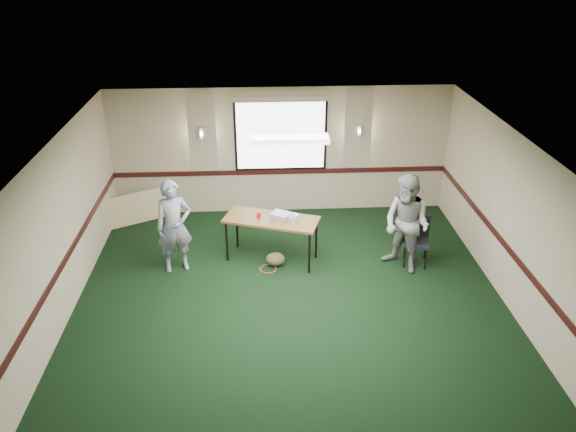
{
  "coord_description": "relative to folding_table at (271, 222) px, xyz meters",
  "views": [
    {
      "loc": [
        -0.47,
        -7.02,
        5.4
      ],
      "look_at": [
        0.0,
        1.3,
        1.2
      ],
      "focal_mm": 35.0,
      "sensor_mm": 36.0,
      "label": 1
    }
  ],
  "objects": [
    {
      "name": "person_left",
      "position": [
        -1.7,
        -0.23,
        0.08
      ],
      "size": [
        0.71,
        0.57,
        1.71
      ],
      "primitive_type": "imported",
      "rotation": [
        0.0,
        0.0,
        0.28
      ],
      "color": "#3D4987",
      "rests_on": "ground"
    },
    {
      "name": "red_cup",
      "position": [
        -0.23,
        0.03,
        0.12
      ],
      "size": [
        0.07,
        0.07,
        0.11
      ],
      "primitive_type": "cylinder",
      "color": "#A80C0B",
      "rests_on": "folding_table"
    },
    {
      "name": "water_bottle",
      "position": [
        0.38,
        -0.24,
        0.17
      ],
      "size": [
        0.07,
        0.07,
        0.22
      ],
      "primitive_type": "cylinder",
      "color": "#92CAEF",
      "rests_on": "folding_table"
    },
    {
      "name": "duffel_bag",
      "position": [
        0.06,
        -0.23,
        -0.66
      ],
      "size": [
        0.42,
        0.37,
        0.25
      ],
      "primitive_type": "ellipsoid",
      "rotation": [
        0.0,
        0.0,
        -0.35
      ],
      "color": "#474528",
      "rests_on": "ground"
    },
    {
      "name": "folded_table",
      "position": [
        -2.74,
        1.67,
        -0.46
      ],
      "size": [
        1.19,
        0.75,
        0.64
      ],
      "primitive_type": "cube",
      "rotation": [
        -0.21,
        0.0,
        0.49
      ],
      "color": "tan",
      "rests_on": "ground"
    },
    {
      "name": "game_console",
      "position": [
        0.36,
        0.03,
        0.09
      ],
      "size": [
        0.28,
        0.26,
        0.06
      ],
      "primitive_type": "cube",
      "rotation": [
        0.0,
        0.0,
        -0.46
      ],
      "color": "white",
      "rests_on": "folding_table"
    },
    {
      "name": "projector",
      "position": [
        0.17,
        0.0,
        0.11
      ],
      "size": [
        0.41,
        0.39,
        0.11
      ],
      "primitive_type": "cube",
      "rotation": [
        0.0,
        0.0,
        -0.54
      ],
      "color": "#96969F",
      "rests_on": "folding_table"
    },
    {
      "name": "conference_chair",
      "position": [
        2.62,
        -0.2,
        -0.25
      ],
      "size": [
        0.54,
        0.55,
        0.9
      ],
      "rotation": [
        0.0,
        0.0,
        -0.25
      ],
      "color": "black",
      "rests_on": "ground"
    },
    {
      "name": "room_shell",
      "position": [
        0.26,
        0.19,
        0.8
      ],
      "size": [
        8.0,
        8.02,
        8.0
      ],
      "color": "tan",
      "rests_on": "ground"
    },
    {
      "name": "person_right",
      "position": [
        2.34,
        -0.46,
        0.12
      ],
      "size": [
        1.09,
        1.1,
        1.79
      ],
      "primitive_type": "imported",
      "rotation": [
        0.0,
        0.0,
        -0.85
      ],
      "color": "#6885A1",
      "rests_on": "ground"
    },
    {
      "name": "ground",
      "position": [
        0.26,
        -1.93,
        -0.78
      ],
      "size": [
        8.0,
        8.0,
        0.0
      ],
      "primitive_type": "plane",
      "color": "black",
      "rests_on": "ground"
    },
    {
      "name": "cable_coil",
      "position": [
        -0.08,
        -0.36,
        -0.77
      ],
      "size": [
        0.37,
        0.37,
        0.02
      ],
      "primitive_type": "torus",
      "rotation": [
        0.0,
        0.0,
        0.29
      ],
      "color": "#DA4B1B",
      "rests_on": "ground"
    },
    {
      "name": "folding_table",
      "position": [
        0.0,
        0.0,
        0.0
      ],
      "size": [
        1.81,
        1.18,
        0.84
      ],
      "rotation": [
        0.0,
        0.0,
        -0.33
      ],
      "color": "brown",
      "rests_on": "ground"
    }
  ]
}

